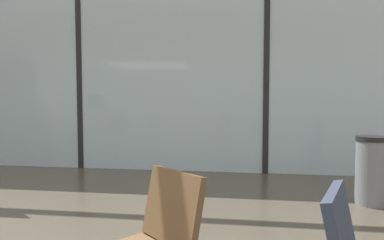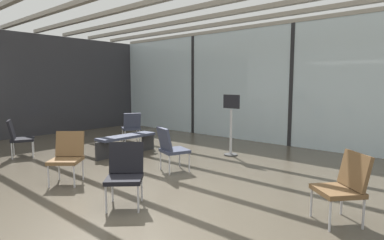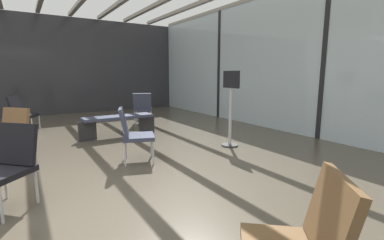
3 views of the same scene
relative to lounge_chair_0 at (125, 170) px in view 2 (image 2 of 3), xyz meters
The scene contains 13 objects.
ground_plane 0.61m from the lounge_chair_0, 100.07° to the left, with size 60.00×60.00×0.00m, color #4C4438.
glass_curtain_wall 5.68m from the lounge_chair_0, 90.66° to the left, with size 14.00×0.08×3.28m, color silver.
window_mullion_0 6.70m from the lounge_chair_0, 122.66° to the left, with size 0.10×0.12×3.28m, color black.
window_mullion_1 5.68m from the lounge_chair_0, 90.66° to the left, with size 0.10×0.12×3.28m, color black.
side_wall_left_panels 7.37m from the lounge_chair_0, 164.39° to the left, with size 0.10×11.20×3.28m, color #2D2D33.
lounge_chair_0 is the anchor object (origin of this frame).
lounge_chair_1 1.58m from the lounge_chair_0, behind, with size 0.71×0.71×0.87m.
lounge_chair_2 4.76m from the lounge_chair_0, 141.09° to the left, with size 0.69×0.67×0.87m.
lounge_chair_4 1.76m from the lounge_chair_0, 114.16° to the left, with size 0.63×0.66×0.87m.
lounge_chair_5 2.85m from the lounge_chair_0, 29.72° to the left, with size 0.71×0.71×0.87m.
lounge_chair_6 4.25m from the lounge_chair_0, behind, with size 0.65×0.68×0.87m.
waiting_bench 3.21m from the lounge_chair_0, 142.65° to the left, with size 0.43×1.70×0.47m.
info_sign 3.58m from the lounge_chair_0, 100.06° to the left, with size 0.44×0.32×1.44m.
Camera 2 is at (3.59, -2.96, 1.70)m, focal length 29.43 mm.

